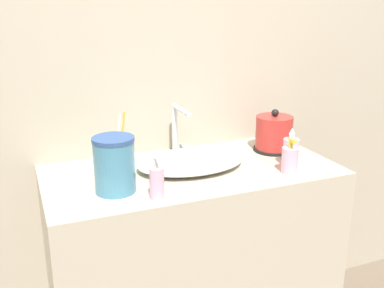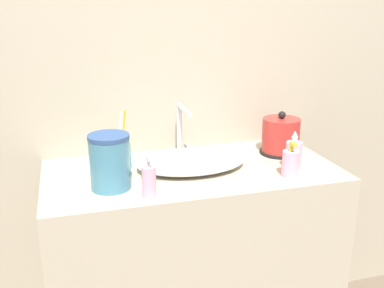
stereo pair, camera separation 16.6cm
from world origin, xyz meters
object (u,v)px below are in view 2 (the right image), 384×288
at_px(faucet, 181,126).
at_px(toothbrush_cup, 122,155).
at_px(mouthwash_bottle, 149,181).
at_px(water_pitcher, 110,162).
at_px(lotion_bottle, 290,163).
at_px(electric_kettle, 281,137).
at_px(shampoo_bottle, 294,155).

distance_m(faucet, toothbrush_cup, 0.28).
distance_m(mouthwash_bottle, water_pitcher, 0.16).
xyz_separation_m(lotion_bottle, mouthwash_bottle, (-0.52, -0.03, 0.00)).
bearing_deg(faucet, mouthwash_bottle, -119.32).
relative_size(faucet, water_pitcher, 1.13).
relative_size(electric_kettle, water_pitcher, 0.95).
bearing_deg(water_pitcher, mouthwash_bottle, -42.83).
distance_m(lotion_bottle, shampoo_bottle, 0.08).
height_order(electric_kettle, shampoo_bottle, electric_kettle).
bearing_deg(mouthwash_bottle, lotion_bottle, 3.58).
bearing_deg(electric_kettle, shampoo_bottle, -101.50).
height_order(lotion_bottle, shampoo_bottle, shampoo_bottle).
bearing_deg(water_pitcher, toothbrush_cup, 69.88).
bearing_deg(toothbrush_cup, faucet, 19.70).
xyz_separation_m(electric_kettle, water_pitcher, (-0.72, -0.17, 0.03)).
bearing_deg(mouthwash_bottle, toothbrush_cup, 100.23).
bearing_deg(shampoo_bottle, toothbrush_cup, 163.74).
height_order(toothbrush_cup, shampoo_bottle, toothbrush_cup).
bearing_deg(water_pitcher, shampoo_bottle, -0.84).
bearing_deg(toothbrush_cup, water_pitcher, -110.12).
distance_m(faucet, lotion_bottle, 0.47).
bearing_deg(water_pitcher, electric_kettle, 13.46).
bearing_deg(mouthwash_bottle, shampoo_bottle, 9.35).
relative_size(faucet, mouthwash_bottle, 1.54).
bearing_deg(electric_kettle, toothbrush_cup, -179.87).
bearing_deg(shampoo_bottle, faucet, 143.26).
xyz_separation_m(electric_kettle, shampoo_bottle, (-0.04, -0.18, -0.01)).
relative_size(lotion_bottle, mouthwash_bottle, 0.95).
relative_size(lotion_bottle, shampoo_bottle, 0.87).
height_order(lotion_bottle, water_pitcher, water_pitcher).
xyz_separation_m(faucet, electric_kettle, (0.40, -0.09, -0.05)).
relative_size(electric_kettle, shampoo_bottle, 1.19).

